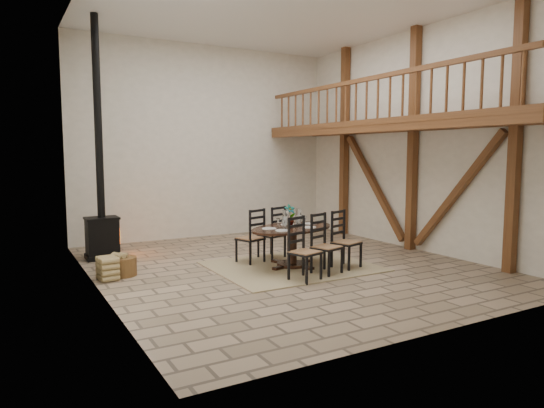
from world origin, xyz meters
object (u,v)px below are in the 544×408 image
wood_stove (101,206)px  log_basket (122,266)px  log_stack (108,268)px  dining_table (297,246)px

wood_stove → log_basket: 1.92m
wood_stove → log_stack: size_ratio=11.25×
wood_stove → log_basket: (0.03, -1.67, -0.93)m
dining_table → log_basket: dining_table is taller
wood_stove → log_basket: size_ratio=9.74×
dining_table → log_basket: 3.25m
wood_stove → log_basket: bearing=-89.3°
log_stack → dining_table: bearing=-14.1°
wood_stove → log_stack: wood_stove is taller
wood_stove → dining_table: bearing=-41.5°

